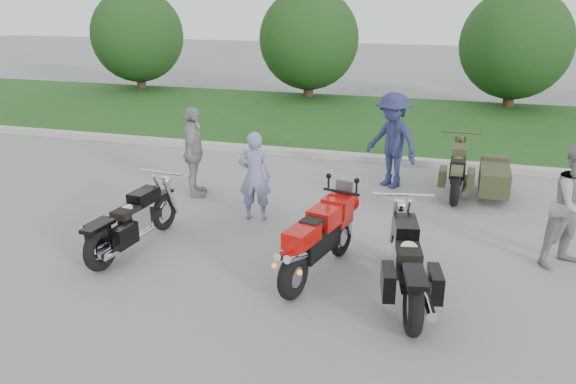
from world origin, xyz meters
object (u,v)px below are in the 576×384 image
(cruiser_right, at_px, (408,266))
(cruiser_sidecar, at_px, (479,176))
(cruiser_left, at_px, (131,224))
(person_grey, at_px, (576,206))
(sportbike_red, at_px, (318,238))
(person_back, at_px, (194,152))
(person_stripe, at_px, (255,176))
(person_denim, at_px, (392,141))

(cruiser_right, distance_m, cruiser_sidecar, 4.53)
(cruiser_left, relative_size, cruiser_right, 0.92)
(person_grey, bearing_deg, sportbike_red, 163.60)
(person_back, bearing_deg, sportbike_red, -147.56)
(cruiser_left, relative_size, person_back, 1.28)
(person_grey, bearing_deg, cruiser_right, 179.40)
(sportbike_red, height_order, person_stripe, person_stripe)
(cruiser_left, xyz_separation_m, cruiser_sidecar, (5.11, 4.12, -0.03))
(cruiser_sidecar, distance_m, person_stripe, 4.44)
(cruiser_left, bearing_deg, person_back, 99.15)
(cruiser_right, distance_m, person_stripe, 3.48)
(cruiser_sidecar, distance_m, person_grey, 3.03)
(cruiser_left, xyz_separation_m, person_stripe, (1.37, 1.75, 0.35))
(person_denim, relative_size, person_back, 1.10)
(sportbike_red, xyz_separation_m, cruiser_left, (-2.91, 0.01, -0.14))
(sportbike_red, relative_size, person_grey, 1.13)
(cruiser_left, relative_size, person_denim, 1.16)
(person_stripe, relative_size, person_back, 0.90)
(cruiser_left, height_order, person_denim, person_denim)
(person_stripe, bearing_deg, sportbike_red, 122.35)
(person_grey, distance_m, person_denim, 4.07)
(sportbike_red, height_order, cruiser_left, sportbike_red)
(person_grey, relative_size, person_back, 1.04)
(cruiser_right, xyz_separation_m, person_back, (-4.32, 2.89, 0.39))
(cruiser_right, xyz_separation_m, person_denim, (-0.75, 4.53, 0.48))
(cruiser_sidecar, bearing_deg, person_grey, -65.05)
(cruiser_left, relative_size, person_stripe, 1.42)
(person_stripe, bearing_deg, person_grey, 166.81)
(person_stripe, distance_m, person_denim, 3.20)
(cruiser_sidecar, distance_m, person_back, 5.52)
(cruiser_right, relative_size, cruiser_sidecar, 1.06)
(sportbike_red, xyz_separation_m, person_denim, (0.49, 4.23, 0.38))
(cruiser_sidecar, distance_m, person_denim, 1.80)
(person_stripe, relative_size, person_grey, 0.86)
(person_stripe, bearing_deg, cruiser_left, 43.25)
(cruiser_right, relative_size, person_stripe, 1.54)
(cruiser_left, xyz_separation_m, person_back, (-0.17, 2.58, 0.43))
(cruiser_right, relative_size, person_back, 1.38)
(cruiser_right, distance_m, person_back, 5.22)
(sportbike_red, distance_m, person_back, 4.04)
(cruiser_right, bearing_deg, cruiser_left, 164.62)
(person_grey, xyz_separation_m, person_denim, (-2.91, 2.85, 0.05))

